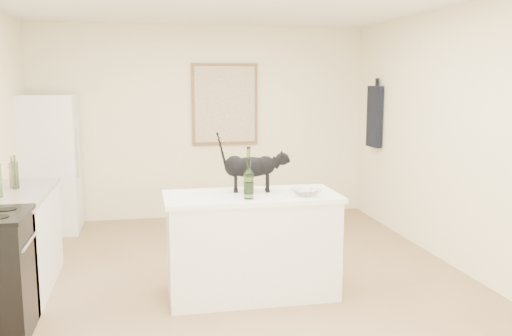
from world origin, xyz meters
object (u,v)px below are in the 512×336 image
object	(u,v)px
black_cat	(251,170)
wine_bottle	(249,176)
fridge	(50,164)
glass_bowl	(306,193)

from	to	relation	value
black_cat	wine_bottle	xyz separation A→B (m)	(-0.07, -0.29, -0.00)
fridge	wine_bottle	world-z (taller)	fridge
black_cat	glass_bowl	distance (m)	0.53
wine_bottle	glass_bowl	bearing A→B (deg)	1.56
fridge	glass_bowl	bearing A→B (deg)	-47.43
fridge	glass_bowl	size ratio (longest dim) A/B	7.12
black_cat	wine_bottle	distance (m)	0.30
wine_bottle	glass_bowl	world-z (taller)	wine_bottle
black_cat	wine_bottle	size ratio (longest dim) A/B	1.46
wine_bottle	glass_bowl	size ratio (longest dim) A/B	1.60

